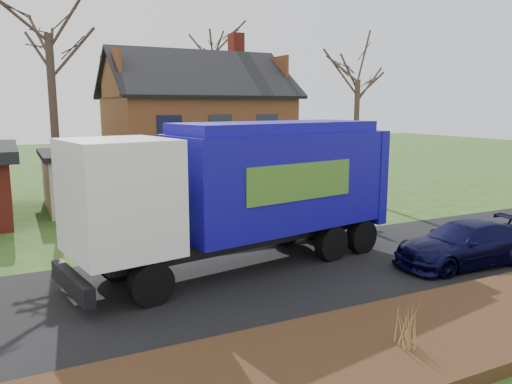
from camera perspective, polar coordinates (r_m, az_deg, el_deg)
name	(u,v)px	position (r m, az deg, el deg)	size (l,w,h in m)	color
ground	(288,273)	(15.58, 3.72, -9.22)	(120.00, 120.00, 0.00)	#294C19
road	(288,273)	(15.58, 3.73, -9.19)	(80.00, 7.00, 0.02)	black
mulch_verge	(413,340)	(11.60, 17.47, -15.82)	(80.00, 3.50, 0.30)	black
main_house	(187,125)	(28.11, -7.91, 7.60)	(12.95, 8.95, 9.26)	beige
garbage_truck	(248,185)	(15.63, -0.92, 0.82)	(11.00, 4.66, 4.57)	black
silver_sedan	(220,218)	(19.90, -4.16, -3.00)	(1.42, 4.07, 1.34)	#97989E
navy_wagon	(465,243)	(17.48, 22.77, -5.45)	(1.98, 4.87, 1.41)	black
tree_front_west	(46,3)	(22.92, -22.86, 19.26)	(3.73, 3.73, 11.07)	#3A2B23
tree_front_east	(359,60)	(27.82, 11.64, 14.60)	(3.31, 3.31, 9.21)	#453329
tree_back	(214,34)	(36.45, -4.84, 17.51)	(3.78, 3.78, 11.96)	#3A2F23
grass_clump_mid	(406,323)	(10.77, 16.77, -14.16)	(0.34, 0.28, 0.96)	#A57B48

